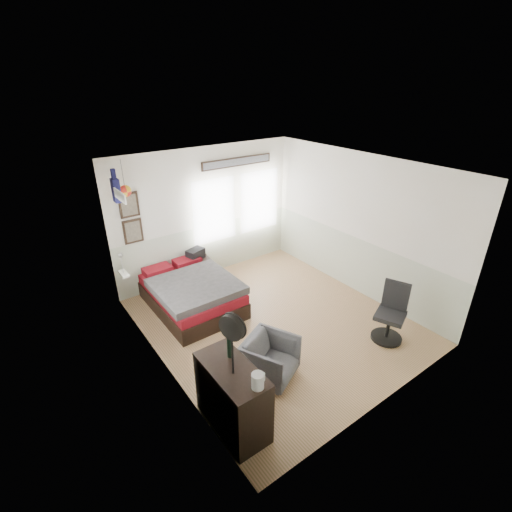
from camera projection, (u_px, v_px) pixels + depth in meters
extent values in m
cube|color=olive|center=(274.00, 321.00, 6.54)|extent=(4.00, 4.50, 0.01)
cube|color=silver|center=(207.00, 214.00, 7.58)|extent=(4.00, 0.02, 2.70)
cube|color=silver|center=(397.00, 319.00, 4.31)|extent=(4.00, 0.02, 2.70)
cube|color=silver|center=(158.00, 290.00, 4.89)|extent=(0.02, 4.50, 2.70)
cube|color=silver|center=(358.00, 225.00, 7.00)|extent=(0.02, 4.50, 2.70)
cube|color=white|center=(278.00, 168.00, 5.35)|extent=(4.00, 4.50, 0.02)
cube|color=beige|center=(209.00, 249.00, 7.92)|extent=(4.00, 0.01, 1.10)
cube|color=beige|center=(165.00, 339.00, 5.24)|extent=(0.01, 4.50, 1.10)
cube|color=beige|center=(353.00, 263.00, 7.35)|extent=(0.01, 4.50, 1.10)
cube|color=silver|center=(144.00, 267.00, 5.26)|extent=(0.03, 2.20, 1.35)
cube|color=silver|center=(214.00, 211.00, 7.61)|extent=(0.95, 0.03, 1.30)
cube|color=silver|center=(259.00, 201.00, 8.21)|extent=(0.95, 0.03, 1.30)
cube|color=#37261A|center=(133.00, 231.00, 6.73)|extent=(0.35, 0.03, 0.45)
cube|color=#37261A|center=(129.00, 205.00, 6.51)|extent=(0.35, 0.03, 0.45)
cube|color=#7F7259|center=(133.00, 232.00, 6.72)|extent=(0.27, 0.01, 0.37)
cube|color=#7F7259|center=(129.00, 205.00, 6.50)|extent=(0.27, 0.01, 0.37)
cube|color=#37261A|center=(237.00, 162.00, 7.52)|extent=(1.65, 0.03, 0.18)
cube|color=gray|center=(238.00, 162.00, 7.51)|extent=(1.58, 0.01, 0.13)
cube|color=white|center=(120.00, 196.00, 5.30)|extent=(0.02, 0.48, 0.14)
sphere|color=red|center=(125.00, 191.00, 6.12)|extent=(0.20, 0.20, 0.20)
cube|color=black|center=(192.00, 300.00, 6.88)|extent=(1.34, 1.90, 0.30)
cube|color=maroon|center=(191.00, 289.00, 6.77)|extent=(1.30, 1.86, 0.17)
cube|color=#504D4C|center=(196.00, 286.00, 6.55)|extent=(1.39, 1.36, 0.13)
cube|color=maroon|center=(158.00, 270.00, 7.09)|extent=(0.52, 0.32, 0.13)
cube|color=maroon|center=(187.00, 262.00, 7.42)|extent=(0.52, 0.32, 0.13)
cube|color=black|center=(233.00, 397.00, 4.42)|extent=(0.48, 1.00, 0.90)
imported|color=slate|center=(270.00, 359.00, 5.21)|extent=(0.91, 0.91, 0.63)
cube|color=black|center=(197.00, 270.00, 7.68)|extent=(0.58, 0.49, 0.54)
cylinder|color=black|center=(386.00, 337.00, 6.09)|extent=(0.49, 0.49, 0.05)
cylinder|color=black|center=(388.00, 327.00, 6.00)|extent=(0.06, 0.06, 0.38)
cube|color=black|center=(390.00, 316.00, 5.90)|extent=(0.57, 0.57, 0.08)
cube|color=black|center=(396.00, 295.00, 5.92)|extent=(0.20, 0.39, 0.49)
cylinder|color=silver|center=(258.00, 381.00, 3.92)|extent=(0.14, 0.14, 0.18)
cube|color=silver|center=(264.00, 377.00, 3.96)|extent=(0.02, 0.02, 0.11)
cylinder|color=black|center=(230.00, 347.00, 4.34)|extent=(0.07, 0.07, 0.28)
cylinder|color=black|center=(232.00, 352.00, 4.02)|extent=(0.02, 0.02, 0.60)
cylinder|color=black|center=(232.00, 328.00, 3.88)|extent=(0.16, 0.30, 0.30)
cylinder|color=black|center=(235.00, 326.00, 3.90)|extent=(0.13, 0.31, 0.32)
cube|color=black|center=(195.00, 254.00, 7.51)|extent=(0.41, 0.33, 0.21)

